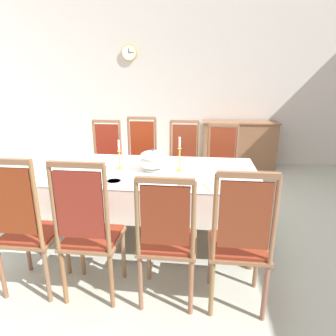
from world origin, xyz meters
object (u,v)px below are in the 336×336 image
Objects in this scene: chair_south_b at (89,230)px; mounted_clock at (129,53)px; bowl_near_left at (192,184)px; chair_south_a at (26,226)px; soup_tureen at (153,160)px; chair_north_a at (106,160)px; candlestick_east at (179,158)px; chair_south_c at (167,238)px; chair_south_d at (240,240)px; spoon_primary at (205,186)px; chair_north_d at (222,164)px; sideboard at (239,144)px; spoon_secondary at (104,182)px; bowl_near_right at (114,182)px; dining_table at (149,177)px; chair_north_c at (184,162)px; candlestick_west at (119,158)px; chair_north_b at (141,160)px.

chair_south_b is 4.47m from mounted_clock.
chair_south_b reaches higher than bowl_near_left.
soup_tureen is (0.85, 1.00, 0.29)m from chair_south_a.
candlestick_east is (1.13, -1.00, 0.34)m from chair_north_a.
chair_south_c is 3.48× the size of mounted_clock.
chair_south_d is (1.65, -1.99, 0.00)m from chair_north_a.
candlestick_east is 2.11× the size of spoon_primary.
candlestick_east reaches higher than chair_north_d.
chair_north_a is 3.89× the size of soup_tureen.
chair_north_d is at bearing 76.56° from sideboard.
bowl_near_right is at bearing -14.24° from spoon_secondary.
bowl_near_right reaches higher than dining_table.
spoon_secondary is 3.72m from sideboard.
spoon_secondary is at bearing -132.16° from soup_tureen.
chair_north_c is at bearing 72.94° from dining_table.
chair_south_a is 0.52m from chair_south_b.
chair_north_c reaches higher than soup_tureen.
chair_south_d is at bearing -62.52° from candlestick_east.
chair_south_d is 3.90× the size of soup_tureen.
soup_tureen reaches higher than bowl_near_left.
chair_south_b reaches higher than chair_north_a.
soup_tureen is (-0.80, 1.00, 0.30)m from chair_south_d.
chair_north_c is at bearing 62.48° from sideboard.
chair_south_a is 4.43m from mounted_clock.
chair_south_c is 0.97× the size of chair_north_d.
chair_south_c is 1.22m from candlestick_west.
candlestick_east reaches higher than bowl_near_left.
chair_south_b is at bearing 67.75° from sideboard.
bowl_near_right is (-0.55, -1.46, 0.21)m from chair_north_c.
candlestick_east is 0.49m from bowl_near_left.
mounted_clock reaches higher than chair_north_a.
candlestick_west is at bearing 180.00° from soup_tureen.
spoon_primary is at bearing 77.97° from sideboard.
chair_south_b is at bearing 104.50° from chair_north_a.
spoon_secondary is at bearing 87.79° from chair_north_b.
soup_tureen is at bearing 180.00° from candlestick_east.
chair_north_a is 3.14× the size of candlestick_east.
bowl_near_right is at bearing -79.31° from mounted_clock.
mounted_clock is at bearing 107.13° from soup_tureen.
spoon_secondary is at bearing -129.21° from dining_table.
mounted_clock is at bearing 98.88° from spoon_secondary.
chair_north_b is at bearing -0.21° from chair_north_c.
chair_south_a is at bearing -156.83° from bowl_near_left.
chair_north_a is 2.28m from chair_south_c.
chair_south_b is at bearing -179.91° from chair_south_d.
candlestick_east is at bearing 39.08° from bowl_near_right.
spoon_secondary is at bearing 50.78° from chair_south_a.
mounted_clock reaches higher than dining_table.
dining_table is 0.57m from spoon_secondary.
mounted_clock is (-0.93, 3.13, 1.49)m from dining_table.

